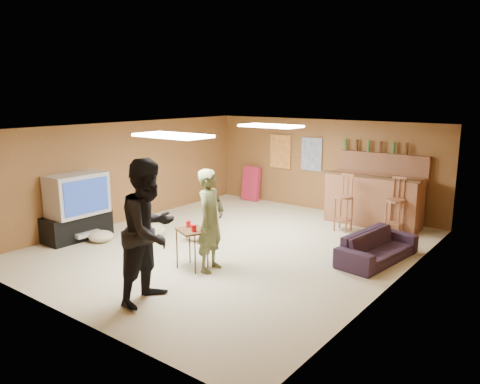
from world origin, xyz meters
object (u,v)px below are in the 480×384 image
Objects in this scene: tv_body at (77,194)px; tray_table at (192,249)px; person_olive at (211,220)px; bar_counter at (373,200)px; person_black at (149,231)px; sofa at (378,247)px.

tv_body reaches higher than tray_table.
person_olive is (3.11, 0.33, -0.07)m from tv_body.
bar_counter is 5.57m from person_black.
sofa is at bearing 25.03° from tv_body.
tray_table is at bearing 4.02° from tv_body.
tv_body reaches higher than bar_counter.
person_olive is at bearing 143.46° from sofa.
sofa is 3.14m from tray_table.
person_olive is at bearing 6.14° from tv_body.
tray_table is (2.82, 0.20, -0.57)m from tv_body.
tv_body is 1.67× the size of tray_table.
tv_body is 2.89m from tray_table.
bar_counter reaches higher than tray_table.
person_olive is 2.90m from sofa.
tv_body reaches higher than sofa.
person_black is at bearing 172.61° from person_olive.
person_black reaches higher than tray_table.
bar_counter is 4.26m from person_olive.
tv_body is 0.65× the size of sofa.
sofa is at bearing -65.79° from bar_counter.
person_black is at bearing -17.63° from tv_body.
bar_counter is (4.15, 4.45, -0.35)m from tv_body.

